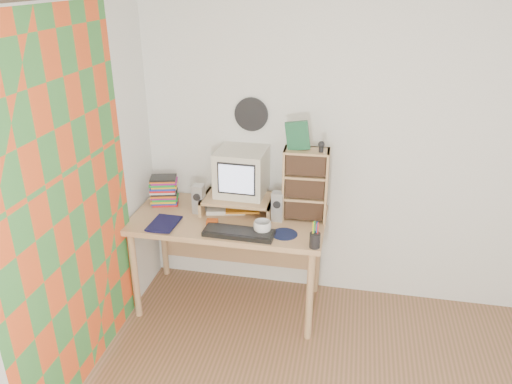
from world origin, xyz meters
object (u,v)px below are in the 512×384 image
at_px(crt_monitor, 240,174).
at_px(mug, 262,228).
at_px(cd_rack, 305,185).
at_px(desk, 231,230).
at_px(keyboard, 239,233).
at_px(dvd_stack, 164,188).
at_px(diary, 152,221).

relative_size(crt_monitor, mug, 2.90).
bearing_deg(cd_rack, crt_monitor, 172.17).
bearing_deg(mug, cd_rack, 49.82).
bearing_deg(desk, keyboard, -66.01).
xyz_separation_m(desk, keyboard, (0.14, -0.31, 0.15)).
height_order(desk, crt_monitor, crt_monitor).
xyz_separation_m(desk, crt_monitor, (0.06, 0.09, 0.42)).
bearing_deg(keyboard, mug, 18.95).
xyz_separation_m(desk, dvd_stack, (-0.53, 0.07, 0.27)).
bearing_deg(crt_monitor, diary, -146.15).
bearing_deg(keyboard, cd_rack, 42.18).
height_order(crt_monitor, dvd_stack, crt_monitor).
xyz_separation_m(desk, mug, (0.29, -0.26, 0.18)).
xyz_separation_m(desk, cd_rack, (0.54, 0.04, 0.40)).
bearing_deg(mug, dvd_stack, 158.46).
xyz_separation_m(cd_rack, diary, (-1.05, -0.30, -0.24)).
bearing_deg(crt_monitor, keyboard, -77.10).
height_order(mug, diary, mug).
bearing_deg(desk, mug, -41.86).
bearing_deg(keyboard, dvd_stack, 152.67).
xyz_separation_m(crt_monitor, dvd_stack, (-0.59, -0.02, -0.15)).
distance_m(crt_monitor, diary, 0.72).
xyz_separation_m(crt_monitor, cd_rack, (0.48, -0.05, -0.03)).
distance_m(cd_rack, diary, 1.12).
height_order(keyboard, cd_rack, cd_rack).
relative_size(keyboard, cd_rack, 0.92).
relative_size(dvd_stack, mug, 2.22).
bearing_deg(keyboard, diary, 178.21).
height_order(dvd_stack, diary, dvd_stack).
distance_m(desk, dvd_stack, 0.60).
height_order(keyboard, mug, mug).
xyz_separation_m(crt_monitor, mug, (0.23, -0.35, -0.24)).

